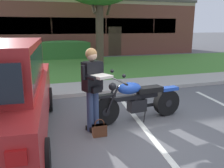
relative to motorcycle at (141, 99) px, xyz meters
name	(u,v)px	position (x,y,z in m)	size (l,w,h in m)	color
ground_plane	(132,136)	(-0.54, -0.77, -0.48)	(140.00, 140.00, 0.00)	#565659
curb_strip	(94,93)	(-0.54, 2.34, -0.42)	(60.00, 0.20, 0.12)	#ADA89E
concrete_walk	(88,87)	(-0.54, 3.19, -0.44)	(60.00, 1.50, 0.08)	#ADA89E
grass_lawn	(71,68)	(-0.54, 7.47, -0.45)	(60.00, 7.08, 0.06)	#478433
stall_stripe_0	(7,149)	(-2.83, -0.57, -0.48)	(0.12, 4.40, 0.01)	silver
stall_stripe_1	(145,129)	(-0.15, -0.57, -0.48)	(0.12, 4.40, 0.01)	silver
motorcycle	(141,99)	(0.00, 0.00, 0.00)	(2.24, 0.82, 1.18)	black
rider_person	(93,83)	(-1.18, -0.26, 0.53)	(0.57, 0.66, 1.70)	black
handbag	(100,129)	(-1.14, -0.57, -0.34)	(0.28, 0.13, 0.36)	#562D19
hedge_left	(1,51)	(-4.22, 11.14, 0.17)	(3.13, 0.90, 1.24)	#336B2D
hedge_center_left	(64,49)	(-0.42, 11.14, 0.17)	(3.36, 0.90, 1.24)	#336B2D
brick_building	(47,27)	(-1.06, 17.86, 1.59)	(22.57, 11.75, 4.13)	brown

